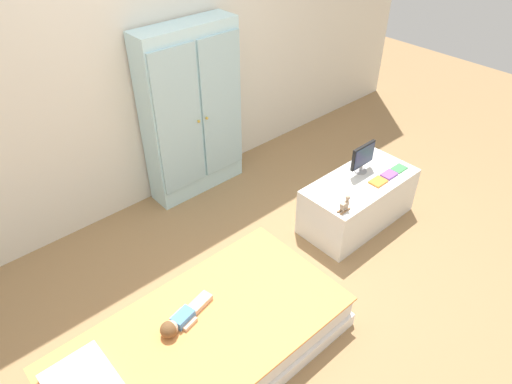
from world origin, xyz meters
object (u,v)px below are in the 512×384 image
book_purple (389,175)px  book_green (399,168)px  doll (178,322)px  book_orange (378,182)px  tv_stand (358,201)px  rocking_horse_toy (345,204)px  tv_monitor (363,157)px  bed (204,344)px  wardrobe (192,113)px

book_purple → book_green: (0.14, 0.00, -0.00)m
doll → book_orange: book_orange is taller
tv_stand → rocking_horse_toy: 0.49m
book_purple → book_green: bearing=0.0°
tv_monitor → book_orange: tv_monitor is taller
tv_monitor → book_green: 0.34m
book_green → rocking_horse_toy: bearing=-176.4°
doll → book_green: (2.11, -0.02, 0.12)m
book_green → book_orange: bearing=180.0°
book_green → tv_stand: bearing=163.4°
doll → rocking_horse_toy: 1.39m
doll → tv_monitor: size_ratio=1.57×
bed → wardrobe: wardrobe is taller
tv_stand → rocking_horse_toy: rocking_horse_toy is taller
bed → book_orange: bearing=3.2°
wardrobe → rocking_horse_toy: (0.28, -1.40, -0.26)m
wardrobe → book_green: 1.72m
rocking_horse_toy → book_orange: (0.46, 0.05, -0.05)m
bed → book_green: (2.03, 0.10, 0.28)m
rocking_horse_toy → book_purple: rocking_horse_toy is taller
rocking_horse_toy → tv_stand: bearing=21.2°
doll → tv_monitor: (1.85, 0.16, 0.25)m
tv_stand → tv_monitor: (0.09, 0.08, 0.34)m
bed → tv_stand: tv_stand is taller
tv_monitor → book_green: tv_monitor is taller
doll → book_green: bearing=-0.6°
bed → wardrobe: 1.87m
tv_stand → tv_monitor: 0.36m
book_green → bed: bearing=-177.3°
rocking_horse_toy → doll: bearing=177.2°
book_orange → bed: bearing=-176.8°
tv_monitor → rocking_horse_toy: size_ratio=2.05×
tv_stand → book_orange: size_ratio=7.38×
book_orange → book_green: bearing=0.0°
doll → book_green: 2.12m
book_green → doll: bearing=179.4°
doll → book_orange: (1.84, -0.02, 0.12)m
wardrobe → tv_monitor: wardrobe is taller
doll → wardrobe: bearing=50.6°
tv_monitor → bed: bearing=-171.1°
tv_stand → book_purple: (0.21, -0.10, 0.21)m
doll → tv_stand: size_ratio=0.41×
book_orange → doll: bearing=179.3°
wardrobe → rocking_horse_toy: 1.46m
tv_stand → book_green: size_ratio=7.73×
bed → rocking_horse_toy: size_ratio=14.15×
bed → tv_monitor: bearing=8.9°
rocking_horse_toy → book_purple: bearing=4.4°
wardrobe → book_purple: 1.65m
book_purple → rocking_horse_toy: bearing=-175.6°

